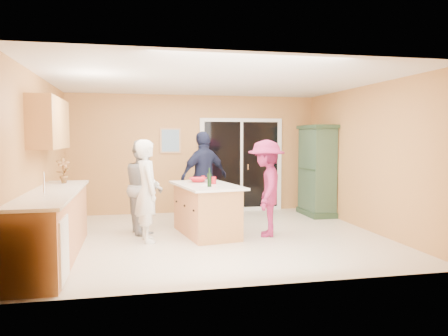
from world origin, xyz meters
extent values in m
plane|color=beige|center=(0.00, 0.00, 0.00)|extent=(5.50, 5.50, 0.00)
cube|color=silver|center=(0.00, 0.00, 2.60)|extent=(5.50, 5.00, 0.10)
cube|color=tan|center=(0.00, 2.50, 1.30)|extent=(5.50, 0.10, 2.60)
cube|color=tan|center=(0.00, -2.50, 1.30)|extent=(5.50, 0.10, 2.60)
cube|color=tan|center=(-2.75, 0.00, 1.30)|extent=(0.10, 5.00, 2.60)
cube|color=tan|center=(2.75, 0.00, 1.30)|extent=(0.10, 5.00, 2.60)
cube|color=#CB7F4F|center=(-2.45, -0.90, 0.45)|extent=(0.60, 3.00, 0.90)
cube|color=white|center=(-2.44, -2.00, 0.40)|extent=(0.62, 0.60, 0.72)
cube|color=white|center=(-2.44, -0.90, 0.92)|extent=(0.65, 3.05, 0.04)
cylinder|color=silver|center=(-2.45, -1.40, 1.09)|extent=(0.02, 0.02, 0.30)
cube|color=#CB7F4F|center=(-2.58, -0.20, 1.88)|extent=(0.35, 1.60, 0.75)
cube|color=white|center=(1.05, 2.47, 1.05)|extent=(1.90, 0.05, 2.10)
cube|color=black|center=(1.05, 2.46, 1.05)|extent=(1.70, 0.03, 1.94)
cube|color=white|center=(1.05, 2.45, 1.05)|extent=(0.06, 0.04, 1.94)
cube|color=silver|center=(1.20, 2.44, 1.00)|extent=(0.02, 0.03, 0.12)
cube|color=tan|center=(-0.55, 2.48, 1.60)|extent=(0.46, 0.03, 0.56)
cube|color=#4A6C9A|center=(-0.55, 2.47, 1.60)|extent=(0.38, 0.02, 0.48)
cube|color=#CB7F4F|center=(-0.14, 0.19, 0.42)|extent=(0.98, 1.57, 0.83)
cube|color=white|center=(-0.14, 0.19, 0.85)|extent=(1.15, 1.78, 0.04)
cube|color=black|center=(-0.14, 0.19, 0.05)|extent=(0.90, 1.48, 0.09)
cube|color=#233A24|center=(2.49, 1.56, 0.06)|extent=(0.53, 1.01, 0.11)
cube|color=#314A38|center=(2.49, 1.56, 0.95)|extent=(0.48, 0.95, 1.79)
cube|color=#233A24|center=(2.49, 1.56, 1.89)|extent=(0.55, 1.05, 0.08)
imported|color=silver|center=(-1.15, -0.11, 0.82)|extent=(0.48, 0.65, 1.63)
imported|color=#A5A5A8|center=(-1.19, 0.59, 0.82)|extent=(0.74, 0.89, 1.63)
imported|color=#171B32|center=(-0.01, 1.22, 0.89)|extent=(1.13, 0.86, 1.79)
imported|color=#8A1E4E|center=(0.84, -0.10, 0.81)|extent=(0.90, 1.19, 1.63)
imported|color=#B1131F|center=(-0.23, 0.60, 0.91)|extent=(0.38, 0.38, 0.08)
imported|color=maroon|center=(-2.45, 0.16, 1.15)|extent=(0.25, 0.20, 0.41)
cylinder|color=#B1131F|center=(-0.01, 0.21, 0.93)|extent=(0.10, 0.10, 0.12)
cylinder|color=#B1131F|center=(-0.10, 0.77, 0.92)|extent=(0.07, 0.07, 0.10)
cylinder|color=black|center=(-0.15, -0.20, 0.98)|extent=(0.07, 0.07, 0.22)
cylinder|color=black|center=(-0.15, -0.20, 1.13)|extent=(0.03, 0.03, 0.08)
cylinder|color=silver|center=(-0.16, 0.17, 0.88)|extent=(0.26, 0.26, 0.01)
camera|label=1|loc=(-1.37, -7.13, 1.67)|focal=35.00mm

